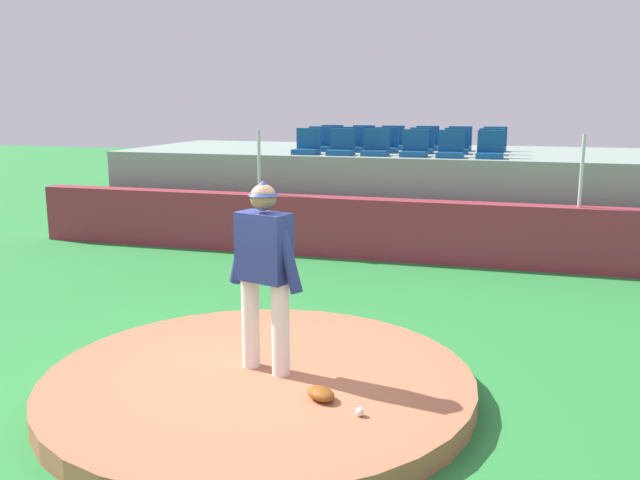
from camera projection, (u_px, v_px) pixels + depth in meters
name	position (u px, v px, depth m)	size (l,w,h in m)	color
ground_plane	(259.00, 394.00, 6.63)	(60.00, 60.00, 0.00)	#2A7F38
pitchers_mound	(259.00, 384.00, 6.61)	(4.13, 4.13, 0.21)	#A86444
pitcher	(264.00, 263.00, 6.46)	(0.85, 0.41, 1.85)	white
baseball	(360.00, 412.00, 5.70)	(0.07, 0.07, 0.07)	white
fielding_glove	(321.00, 394.00, 6.01)	(0.30, 0.20, 0.11)	brown
brick_barrier	(382.00, 229.00, 12.16)	(13.70, 0.40, 1.08)	maroon
fence_post_left	(259.00, 162.00, 12.57)	(0.06, 0.06, 1.18)	silver
fence_post_right	(582.00, 171.00, 11.03)	(0.06, 0.06, 1.18)	silver
bleacher_platform	(407.00, 191.00, 14.62)	(11.78, 4.19, 1.75)	gray
stadium_chair_0	(307.00, 146.00, 13.42)	(0.48, 0.44, 0.50)	navy
stadium_chair_1	(342.00, 147.00, 13.21)	(0.48, 0.44, 0.50)	navy
stadium_chair_2	(376.00, 147.00, 13.07)	(0.48, 0.44, 0.50)	navy
stadium_chair_3	(414.00, 148.00, 12.86)	(0.48, 0.44, 0.50)	navy
stadium_chair_4	(451.00, 149.00, 12.64)	(0.48, 0.44, 0.50)	navy
stadium_chair_5	(490.00, 150.00, 12.47)	(0.48, 0.44, 0.50)	navy
stadium_chair_6	(319.00, 143.00, 14.28)	(0.48, 0.44, 0.50)	navy
stadium_chair_7	(352.00, 144.00, 14.06)	(0.48, 0.44, 0.50)	navy
stadium_chair_8	(386.00, 145.00, 13.85)	(0.48, 0.44, 0.50)	navy
stadium_chair_9	(421.00, 145.00, 13.68)	(0.48, 0.44, 0.50)	navy
stadium_chair_10	(456.00, 146.00, 13.51)	(0.48, 0.44, 0.50)	navy
stadium_chair_11	(491.00, 147.00, 13.29)	(0.48, 0.44, 0.50)	navy
stadium_chair_12	(331.00, 141.00, 15.08)	(0.48, 0.44, 0.50)	navy
stadium_chair_13	(363.00, 141.00, 14.91)	(0.48, 0.44, 0.50)	navy
stadium_chair_14	(392.00, 142.00, 14.71)	(0.48, 0.44, 0.50)	navy
stadium_chair_15	(427.00, 142.00, 14.55)	(0.48, 0.44, 0.50)	navy
stadium_chair_16	(460.00, 143.00, 14.33)	(0.48, 0.44, 0.50)	navy
stadium_chair_17	(495.00, 144.00, 14.16)	(0.48, 0.44, 0.50)	navy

